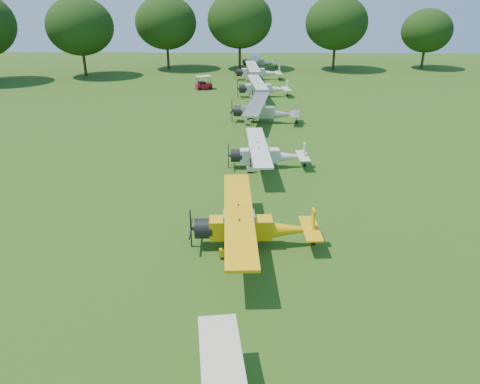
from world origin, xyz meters
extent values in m
plane|color=#2C4E13|center=(0.00, 0.00, 0.00)|extent=(160.00, 160.00, 0.00)
cylinder|color=black|center=(30.33, 58.05, 1.85)|extent=(0.44, 0.44, 3.70)
ellipsoid|color=black|center=(30.33, 58.05, 6.37)|extent=(8.63, 8.63, 7.34)
cylinder|color=black|center=(14.28, 56.21, 2.25)|extent=(0.44, 0.44, 4.51)
ellipsoid|color=black|center=(14.28, 56.21, 7.77)|extent=(10.52, 10.52, 8.94)
cylinder|color=black|center=(-2.12, 56.74, 2.37)|extent=(0.44, 0.44, 4.74)
ellipsoid|color=black|center=(-2.12, 56.74, 8.16)|extent=(11.05, 11.05, 9.39)
cylinder|color=black|center=(-14.75, 56.54, 2.24)|extent=(0.44, 0.44, 4.49)
ellipsoid|color=black|center=(-14.75, 56.54, 7.73)|extent=(10.47, 10.47, 8.90)
cylinder|color=black|center=(-26.90, 48.50, 2.22)|extent=(0.44, 0.44, 4.44)
ellipsoid|color=black|center=(-26.90, 48.50, 7.65)|extent=(10.36, 10.36, 8.80)
cube|color=#FAB70A|center=(-0.74, -5.80, 1.10)|extent=(3.40, 1.17, 1.10)
cone|color=#FAB70A|center=(2.09, -5.65, 0.94)|extent=(2.98, 1.10, 0.94)
cube|color=#8CA5B2|center=(-0.84, -5.81, 1.68)|extent=(1.73, 1.05, 0.58)
cylinder|color=black|center=(-2.73, -5.90, 1.10)|extent=(1.00, 1.14, 1.09)
cube|color=black|center=(-3.41, -5.94, 1.10)|extent=(0.07, 0.13, 2.20)
cube|color=#FAB70A|center=(-0.84, -5.81, 1.94)|extent=(2.10, 11.18, 0.15)
cube|color=#FAB70A|center=(3.14, -5.60, 1.47)|extent=(0.13, 0.58, 1.36)
cube|color=#FAB70A|center=(3.03, -5.60, 1.00)|extent=(1.04, 2.98, 0.09)
cylinder|color=black|center=(-1.51, -7.15, 0.31)|extent=(0.64, 0.20, 0.63)
cylinder|color=black|center=(-1.64, -4.53, 0.31)|extent=(0.64, 0.20, 0.63)
cylinder|color=black|center=(3.24, -5.59, 0.13)|extent=(0.26, 0.10, 0.25)
cube|color=silver|center=(0.48, 6.53, 1.00)|extent=(3.08, 1.08, 1.00)
cone|color=silver|center=(3.03, 6.69, 0.85)|extent=(2.70, 1.01, 0.85)
cube|color=#8CA5B2|center=(0.38, 6.53, 1.52)|extent=(1.57, 0.96, 0.52)
cylinder|color=black|center=(-1.32, 6.42, 1.00)|extent=(0.91, 1.04, 0.99)
cube|color=black|center=(-1.94, 6.39, 1.00)|extent=(0.06, 0.12, 1.99)
cube|color=silver|center=(0.38, 6.53, 1.75)|extent=(1.98, 10.11, 0.13)
cube|color=silver|center=(3.98, 6.74, 1.33)|extent=(0.13, 0.53, 1.23)
cube|color=silver|center=(3.88, 6.74, 0.90)|extent=(0.96, 2.70, 0.09)
cylinder|color=black|center=(-0.21, 5.30, 0.28)|extent=(0.58, 0.19, 0.57)
cylinder|color=black|center=(-0.35, 7.67, 0.28)|extent=(0.58, 0.19, 0.57)
cylinder|color=black|center=(4.07, 6.75, 0.11)|extent=(0.23, 0.09, 0.23)
cube|color=silver|center=(0.54, 20.21, 1.13)|extent=(3.54, 1.45, 1.13)
cone|color=silver|center=(3.42, 19.84, 0.97)|extent=(3.10, 1.34, 0.97)
cube|color=#8CA5B2|center=(0.44, 20.23, 1.72)|extent=(1.83, 1.20, 0.59)
cylinder|color=black|center=(-1.48, 20.48, 1.13)|extent=(1.10, 1.23, 1.12)
cube|color=black|center=(-2.17, 20.57, 1.13)|extent=(0.08, 0.14, 2.25)
cube|color=silver|center=(0.44, 20.23, 1.99)|extent=(3.01, 11.48, 0.15)
cube|color=silver|center=(4.48, 19.70, 1.50)|extent=(0.18, 0.60, 1.40)
cube|color=silver|center=(4.37, 19.72, 1.02)|extent=(1.29, 3.10, 0.10)
cylinder|color=black|center=(-0.48, 18.99, 0.32)|extent=(0.66, 0.25, 0.64)
cylinder|color=black|center=(-0.14, 21.65, 0.32)|extent=(0.66, 0.25, 0.64)
cylinder|color=black|center=(4.59, 19.69, 0.13)|extent=(0.27, 0.12, 0.26)
cube|color=silver|center=(0.76, 33.03, 1.09)|extent=(3.41, 1.34, 1.09)
cone|color=silver|center=(3.54, 33.34, 0.94)|extent=(2.99, 1.25, 0.94)
cube|color=#8CA5B2|center=(0.65, 33.02, 1.66)|extent=(1.76, 1.13, 0.57)
cylinder|color=black|center=(-1.21, 32.82, 1.09)|extent=(1.05, 1.18, 1.08)
cube|color=black|center=(-1.88, 32.75, 1.09)|extent=(0.08, 0.13, 2.18)
cube|color=silver|center=(0.65, 33.02, 1.92)|extent=(2.69, 11.11, 0.15)
cube|color=silver|center=(4.58, 33.45, 1.45)|extent=(0.17, 0.58, 1.35)
cube|color=silver|center=(4.47, 33.44, 0.99)|extent=(1.19, 2.99, 0.09)
cylinder|color=black|center=(0.07, 31.65, 0.31)|extent=(0.64, 0.23, 0.62)
cylinder|color=black|center=(-0.21, 34.23, 0.31)|extent=(0.64, 0.23, 0.62)
cylinder|color=black|center=(4.68, 33.46, 0.12)|extent=(0.26, 0.11, 0.25)
cube|color=silver|center=(0.19, 45.71, 1.15)|extent=(3.58, 1.27, 1.15)
cone|color=silver|center=(3.15, 45.91, 0.99)|extent=(3.13, 1.19, 0.99)
cube|color=#8CA5B2|center=(0.08, 45.70, 1.76)|extent=(1.82, 1.12, 0.60)
cylinder|color=black|center=(-1.90, 45.57, 1.15)|extent=(1.06, 1.20, 1.14)
cube|color=black|center=(-2.61, 45.53, 1.15)|extent=(0.07, 0.14, 2.31)
cube|color=silver|center=(0.08, 45.70, 2.03)|extent=(2.35, 11.72, 0.15)
cube|color=silver|center=(4.24, 45.98, 1.54)|extent=(0.15, 0.61, 1.43)
cube|color=silver|center=(4.13, 45.97, 1.04)|extent=(1.13, 3.13, 0.10)
cylinder|color=black|center=(-0.60, 44.28, 0.33)|extent=(0.67, 0.22, 0.66)
cylinder|color=black|center=(-0.78, 47.02, 0.33)|extent=(0.67, 0.22, 0.66)
cylinder|color=black|center=(4.35, 45.99, 0.13)|extent=(0.27, 0.11, 0.26)
cube|color=silver|center=(0.72, 57.86, 1.00)|extent=(3.07, 1.03, 1.00)
cone|color=silver|center=(3.27, 57.75, 0.85)|extent=(2.69, 0.97, 0.85)
cube|color=#8CA5B2|center=(0.62, 57.86, 1.52)|extent=(1.55, 0.94, 0.52)
cylinder|color=black|center=(-1.08, 57.93, 1.00)|extent=(0.89, 1.02, 0.99)
cube|color=black|center=(-1.70, 57.96, 1.00)|extent=(0.06, 0.12, 1.99)
cube|color=silver|center=(0.62, 57.86, 1.75)|extent=(1.80, 10.10, 0.13)
cube|color=silver|center=(4.22, 57.71, 1.33)|extent=(0.12, 0.52, 1.23)
cube|color=silver|center=(4.13, 57.71, 0.90)|extent=(0.92, 2.69, 0.09)
cylinder|color=black|center=(-0.09, 56.71, 0.28)|extent=(0.57, 0.18, 0.57)
cylinder|color=black|center=(0.01, 59.07, 0.28)|extent=(0.57, 0.18, 0.57)
cylinder|color=black|center=(4.32, 57.70, 0.11)|extent=(0.23, 0.09, 0.23)
cube|color=#A60B1C|center=(-6.78, 38.05, 0.45)|extent=(2.47, 1.96, 0.69)
cube|color=black|center=(-7.06, 37.93, 0.84)|extent=(1.25, 1.35, 0.45)
cube|color=silver|center=(-6.78, 38.05, 1.80)|extent=(2.42, 2.01, 0.08)
cylinder|color=black|center=(-7.22, 37.19, 0.22)|extent=(0.45, 0.30, 0.44)
cylinder|color=black|center=(-7.71, 38.31, 0.22)|extent=(0.45, 0.30, 0.44)
cylinder|color=black|center=(-5.86, 37.78, 0.22)|extent=(0.45, 0.30, 0.44)
cylinder|color=black|center=(-6.35, 38.91, 0.22)|extent=(0.45, 0.30, 0.44)
camera|label=1|loc=(-0.32, -28.04, 12.82)|focal=35.00mm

